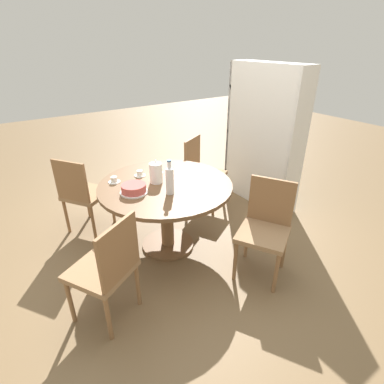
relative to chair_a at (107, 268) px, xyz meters
name	(u,v)px	position (x,y,z in m)	size (l,w,h in m)	color
ground_plane	(168,245)	(-0.54, 0.81, -0.48)	(14.00, 14.00, 0.00)	brown
dining_table	(166,197)	(-0.54, 0.81, 0.10)	(1.29, 1.29, 0.73)	brown
chair_a	(107,268)	(0.00, 0.00, 0.00)	(0.57, 0.57, 0.89)	olive
chair_b	(265,227)	(0.27, 1.35, 0.00)	(0.57, 0.57, 0.89)	olive
chair_c	(202,171)	(-1.07, 1.64, 0.00)	(0.57, 0.57, 0.89)	olive
chair_d	(83,193)	(-1.31, 0.21, 0.00)	(0.58, 0.58, 0.89)	olive
bookshelf	(262,140)	(-0.77, 2.34, 0.36)	(1.08, 0.28, 1.74)	silver
coffee_pot	(156,172)	(-0.62, 0.76, 0.35)	(0.12, 0.12, 0.23)	white
water_bottle	(170,180)	(-0.34, 0.75, 0.38)	(0.07, 0.07, 0.32)	silver
cake_main	(134,189)	(-0.54, 0.48, 0.29)	(0.25, 0.25, 0.08)	white
cup_a	(114,180)	(-0.85, 0.42, 0.27)	(0.12, 0.12, 0.06)	silver
cup_b	(140,174)	(-0.85, 0.69, 0.27)	(0.12, 0.12, 0.06)	silver
cup_c	(158,171)	(-0.81, 0.87, 0.27)	(0.12, 0.12, 0.06)	silver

